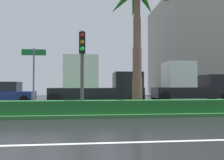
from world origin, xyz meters
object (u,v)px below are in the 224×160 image
Objects in this scene: box_truck_following at (189,84)px; street_name_sign at (34,71)px; box_truck_lead at (95,84)px; car_in_traffic_second at (6,93)px; traffic_signal_median_right at (82,57)px; palm_tree_centre_left at (137,5)px.

street_name_sign is at bearing -144.83° from box_truck_following.
box_truck_lead reaches higher than street_name_sign.
box_truck_following is at bearing 35.17° from street_name_sign.
box_truck_lead and box_truck_following have the same top height.
box_truck_following reaches higher than car_in_traffic_second.
traffic_signal_median_right is 2.37m from street_name_sign.
car_in_traffic_second is (-6.33, 8.31, -1.93)m from traffic_signal_median_right.
palm_tree_centre_left reaches higher than box_truck_lead.
car_in_traffic_second is 0.67× the size of box_truck_following.
traffic_signal_median_right reaches higher than box_truck_lead.
palm_tree_centre_left is at bearing -131.97° from box_truck_following.
box_truck_lead is at bearing -160.80° from box_truck_following.
traffic_signal_median_right is at bearing -52.70° from car_in_traffic_second.
car_in_traffic_second is at bearing 143.74° from palm_tree_centre_left.
traffic_signal_median_right is 12.29m from box_truck_following.
palm_tree_centre_left reaches higher than traffic_signal_median_right.
street_name_sign is 0.47× the size of box_truck_following.
box_truck_following is (8.98, 8.30, -1.20)m from traffic_signal_median_right.
traffic_signal_median_right reaches higher than box_truck_following.
palm_tree_centre_left is 1.89× the size of traffic_signal_median_right.
box_truck_lead is (2.99, 5.04, -0.53)m from street_name_sign.
street_name_sign is at bearing -167.46° from palm_tree_centre_left.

